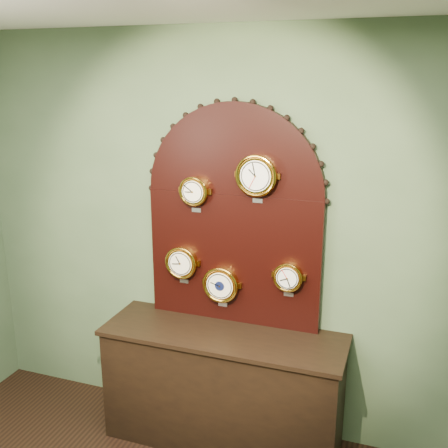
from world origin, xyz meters
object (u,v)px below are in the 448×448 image
at_px(hygrometer, 182,262).
at_px(tide_clock, 288,277).
at_px(arabic_clock, 257,175).
at_px(barometer, 221,284).
at_px(display_board, 234,210).
at_px(shop_counter, 223,389).
at_px(roman_clock, 194,191).

relative_size(hygrometer, tide_clock, 1.14).
xyz_separation_m(hygrometer, tide_clock, (0.75, 0.00, -0.01)).
distance_m(arabic_clock, barometer, 0.81).
relative_size(display_board, tide_clock, 6.18).
height_order(arabic_clock, tide_clock, arabic_clock).
relative_size(shop_counter, hygrometer, 5.68).
bearing_deg(roman_clock, barometer, -0.44).
distance_m(display_board, arabic_clock, 0.31).
bearing_deg(shop_counter, hygrometer, 156.81).
relative_size(arabic_clock, barometer, 1.05).
relative_size(hygrometer, barometer, 0.93).
height_order(roman_clock, tide_clock, roman_clock).
bearing_deg(tide_clock, roman_clock, -179.99).
relative_size(roman_clock, barometer, 0.83).
relative_size(arabic_clock, tide_clock, 1.29).
bearing_deg(display_board, arabic_clock, -21.58).
distance_m(display_board, hygrometer, 0.54).
relative_size(shop_counter, tide_clock, 6.46).
relative_size(display_board, arabic_clock, 4.79).
height_order(barometer, tide_clock, tide_clock).
height_order(roman_clock, arabic_clock, arabic_clock).
bearing_deg(barometer, shop_counter, -66.07).
distance_m(roman_clock, barometer, 0.67).
xyz_separation_m(shop_counter, tide_clock, (0.40, 0.15, 0.82)).
distance_m(shop_counter, arabic_clock, 1.50).
height_order(display_board, barometer, display_board).
distance_m(hygrometer, tide_clock, 0.75).
xyz_separation_m(display_board, barometer, (-0.07, -0.07, -0.52)).
distance_m(arabic_clock, tide_clock, 0.69).
xyz_separation_m(arabic_clock, barometer, (-0.24, 0.00, -0.77)).
bearing_deg(arabic_clock, hygrometer, 179.90).
bearing_deg(barometer, display_board, 44.84).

